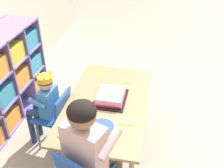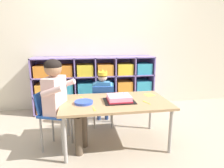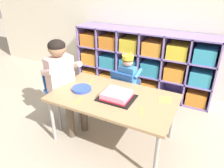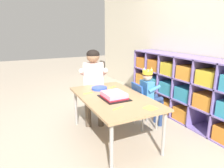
{
  "view_description": "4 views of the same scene",
  "coord_description": "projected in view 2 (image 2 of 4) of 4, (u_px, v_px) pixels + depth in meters",
  "views": [
    {
      "loc": [
        -1.92,
        -0.43,
        2.06
      ],
      "look_at": [
        0.01,
        -0.04,
        0.76
      ],
      "focal_mm": 42.67,
      "sensor_mm": 36.0,
      "label": 1
    },
    {
      "loc": [
        -0.41,
        -2.2,
        1.28
      ],
      "look_at": [
        -0.04,
        -0.04,
        0.77
      ],
      "focal_mm": 31.41,
      "sensor_mm": 36.0,
      "label": 2
    },
    {
      "loc": [
        0.86,
        -1.7,
        1.66
      ],
      "look_at": [
        -0.01,
        -0.01,
        0.7
      ],
      "focal_mm": 34.02,
      "sensor_mm": 36.0,
      "label": 3
    },
    {
      "loc": [
        2.06,
        -1.04,
        1.34
      ],
      "look_at": [
        -0.0,
        -0.02,
        0.72
      ],
      "focal_mm": 31.99,
      "sensor_mm": 36.0,
      "label": 4
    }
  ],
  "objects": [
    {
      "name": "storage_cubby_shelf",
      "position": [
        94.0,
        85.0,
        3.53
      ],
      "size": [
        2.12,
        0.4,
        0.97
      ],
      "color": "#7F6BB2",
      "rests_on": "ground"
    },
    {
      "name": "classroom_back_wall",
      "position": [
        100.0,
        34.0,
        3.61
      ],
      "size": [
        6.88,
        0.1,
        2.72
      ],
      "primitive_type": "cube",
      "color": "beige",
      "rests_on": "ground"
    },
    {
      "name": "paper_plate_stack",
      "position": [
        84.0,
        102.0,
        2.25
      ],
      "size": [
        0.21,
        0.21,
        0.03
      ],
      "primitive_type": "cylinder",
      "color": "blue",
      "rests_on": "activity_table"
    },
    {
      "name": "fork_scattered_mid_table",
      "position": [
        82.0,
        98.0,
        2.45
      ],
      "size": [
        0.07,
        0.14,
        0.0
      ],
      "rotation": [
        0.0,
        0.0,
        5.1
      ],
      "color": "yellow",
      "rests_on": "activity_table"
    },
    {
      "name": "adult_helper_seated",
      "position": [
        60.0,
        95.0,
        2.21
      ],
      "size": [
        0.49,
        0.47,
        1.07
      ],
      "rotation": [
        0.0,
        0.0,
        1.21
      ],
      "color": "beige",
      "rests_on": "ground"
    },
    {
      "name": "fork_beside_plate_stack",
      "position": [
        146.0,
        102.0,
        2.29
      ],
      "size": [
        0.06,
        0.14,
        0.0
      ],
      "rotation": [
        0.0,
        0.0,
        5.03
      ],
      "color": "yellow",
      "rests_on": "activity_table"
    },
    {
      "name": "birthday_cake_on_tray",
      "position": [
        119.0,
        99.0,
        2.33
      ],
      "size": [
        0.36,
        0.29,
        0.11
      ],
      "color": "black",
      "rests_on": "activity_table"
    },
    {
      "name": "classroom_chair_adult_side",
      "position": [
        52.0,
        113.0,
        2.28
      ],
      "size": [
        0.42,
        0.41,
        0.7
      ],
      "rotation": [
        0.0,
        0.0,
        1.21
      ],
      "color": "#1E4CA8",
      "rests_on": "ground"
    },
    {
      "name": "fork_at_table_front_edge",
      "position": [
        94.0,
        109.0,
        2.07
      ],
      "size": [
        0.03,
        0.14,
        0.0
      ],
      "rotation": [
        0.0,
        0.0,
        1.69
      ],
      "color": "yellow",
      "rests_on": "activity_table"
    },
    {
      "name": "child_with_crown",
      "position": [
        103.0,
        90.0,
        2.91
      ],
      "size": [
        0.31,
        0.31,
        0.85
      ],
      "rotation": [
        0.0,
        0.0,
        3.04
      ],
      "color": "#3D7FBC",
      "rests_on": "ground"
    },
    {
      "name": "ground",
      "position": [
        115.0,
        143.0,
        2.47
      ],
      "size": [
        16.0,
        16.0,
        0.0
      ],
      "primitive_type": "plane",
      "color": "tan"
    },
    {
      "name": "activity_table",
      "position": [
        115.0,
        104.0,
        2.35
      ],
      "size": [
        1.28,
        0.75,
        0.55
      ],
      "color": "#A37F56",
      "rests_on": "ground"
    },
    {
      "name": "classroom_chair_blue",
      "position": [
        103.0,
        102.0,
        2.84
      ],
      "size": [
        0.34,
        0.33,
        0.64
      ],
      "rotation": [
        0.0,
        0.0,
        3.04
      ],
      "color": "#1E4CA8",
      "rests_on": "ground"
    },
    {
      "name": "paper_napkin_square",
      "position": [
        149.0,
        95.0,
        2.6
      ],
      "size": [
        0.14,
        0.14,
        0.0
      ],
      "primitive_type": "cube",
      "rotation": [
        0.0,
        0.0,
        0.23
      ],
      "color": "#F4DB4C",
      "rests_on": "activity_table"
    }
  ]
}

